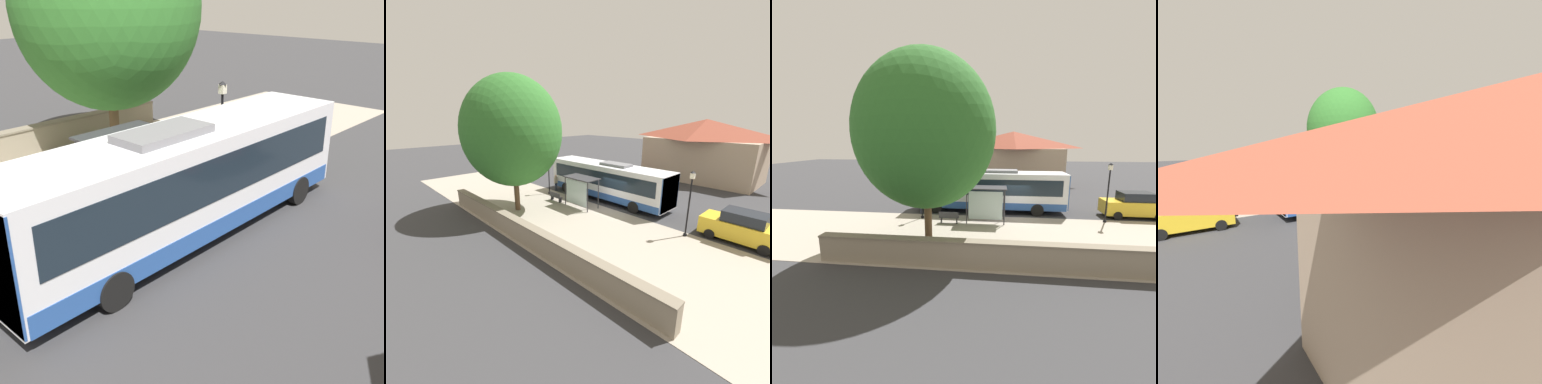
% 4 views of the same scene
% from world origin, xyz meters
% --- Properties ---
extents(ground_plane, '(120.00, 120.00, 0.00)m').
position_xyz_m(ground_plane, '(0.00, 0.00, 0.00)').
color(ground_plane, '#353538').
rests_on(ground_plane, ground).
extents(sidewalk_plaza, '(9.00, 44.00, 0.02)m').
position_xyz_m(sidewalk_plaza, '(-4.50, 0.00, 0.01)').
color(sidewalk_plaza, '#9E9384').
rests_on(sidewalk_plaza, ground).
extents(bus, '(2.78, 12.44, 3.56)m').
position_xyz_m(bus, '(1.81, 1.91, 1.84)').
color(bus, silver).
rests_on(bus, ground).
extents(bus_shelter, '(1.61, 2.98, 2.62)m').
position_xyz_m(bus_shelter, '(-1.52, 2.10, 2.15)').
color(bus_shelter, '#2D2D33').
rests_on(bus_shelter, ground).
extents(pedestrian, '(0.34, 0.23, 1.71)m').
position_xyz_m(pedestrian, '(0.17, 7.43, 1.00)').
color(pedestrian, '#2D3347').
rests_on(pedestrian, ground).
extents(bench, '(0.40, 1.42, 0.88)m').
position_xyz_m(bench, '(-2.09, 4.72, 0.47)').
color(bench, '#333338').
rests_on(bench, ground).
extents(street_lamp_far, '(0.28, 0.28, 3.71)m').
position_xyz_m(street_lamp_far, '(-1.03, 7.01, 2.22)').
color(street_lamp_far, black).
rests_on(street_lamp_far, ground).
extents(shade_tree, '(7.66, 7.66, 10.60)m').
position_xyz_m(shade_tree, '(-5.72, 5.29, 6.38)').
color(shade_tree, brown).
rests_on(shade_tree, ground).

